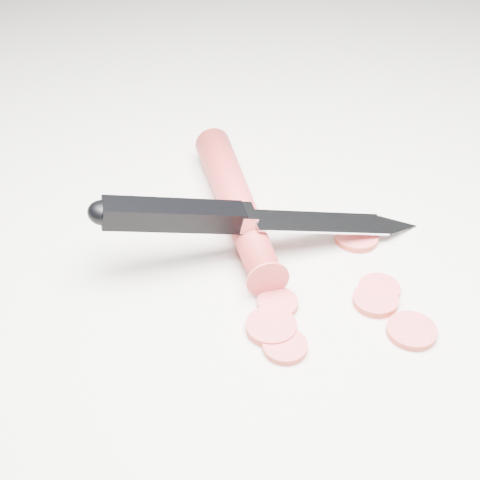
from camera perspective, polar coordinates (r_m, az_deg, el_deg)
name	(u,v)px	position (r m, az deg, el deg)	size (l,w,h in m)	color
ground	(276,255)	(0.56, 3.05, -1.31)	(2.40, 2.40, 0.00)	silver
carrot	(236,203)	(0.59, -0.31, 3.22)	(0.03, 0.03, 0.21)	red
carrot_slice_0	(278,303)	(0.52, 3.23, -5.42)	(0.03, 0.03, 0.01)	#D94547
carrot_slice_1	(285,346)	(0.49, 3.86, -9.04)	(0.03, 0.03, 0.01)	#D94547
carrot_slice_2	(379,289)	(0.54, 11.80, -4.11)	(0.03, 0.03, 0.01)	#D94547
carrot_slice_3	(376,300)	(0.53, 11.49, -5.05)	(0.04, 0.04, 0.01)	#D94547
carrot_slice_4	(357,237)	(0.59, 9.93, 0.23)	(0.04, 0.04, 0.01)	#D94547
carrot_slice_5	(271,327)	(0.50, 2.68, -7.42)	(0.04, 0.04, 0.01)	#D94547
carrot_slice_6	(412,331)	(0.51, 14.44, -7.51)	(0.04, 0.04, 0.01)	#D94547
kitchen_knife	(265,214)	(0.55, 2.13, 2.19)	(0.28, 0.09, 0.07)	silver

